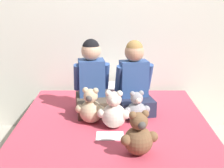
% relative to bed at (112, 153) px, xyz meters
% --- Properties ---
extents(wall_behind_bed, '(8.00, 0.06, 2.50)m').
position_rel_bed_xyz_m(wall_behind_bed, '(0.00, 1.06, 1.02)').
color(wall_behind_bed, silver).
rests_on(wall_behind_bed, ground_plane).
extents(bed, '(1.59, 1.91, 0.46)m').
position_rel_bed_xyz_m(bed, '(0.00, 0.00, 0.00)').
color(bed, brown).
rests_on(bed, ground_plane).
extents(child_on_left, '(0.34, 0.40, 0.65)m').
position_rel_bed_xyz_m(child_on_left, '(-0.19, 0.36, 0.50)').
color(child_on_left, brown).
rests_on(child_on_left, bed).
extents(child_on_right, '(0.37, 0.38, 0.64)m').
position_rel_bed_xyz_m(child_on_right, '(0.19, 0.36, 0.50)').
color(child_on_right, '#282D47').
rests_on(child_on_right, bed).
extents(teddy_bear_held_by_left_child, '(0.25, 0.19, 0.30)m').
position_rel_bed_xyz_m(teddy_bear_held_by_left_child, '(-0.18, 0.10, 0.36)').
color(teddy_bear_held_by_left_child, '#D1B78E').
rests_on(teddy_bear_held_by_left_child, bed).
extents(teddy_bear_held_by_right_child, '(0.22, 0.17, 0.27)m').
position_rel_bed_xyz_m(teddy_bear_held_by_right_child, '(0.19, 0.12, 0.34)').
color(teddy_bear_held_by_right_child, '#939399').
rests_on(teddy_bear_held_by_right_child, bed).
extents(teddy_bear_between_children, '(0.26, 0.20, 0.31)m').
position_rel_bed_xyz_m(teddy_bear_between_children, '(0.00, 0.00, 0.36)').
color(teddy_bear_between_children, silver).
rests_on(teddy_bear_between_children, bed).
extents(teddy_bear_at_foot_of_bed, '(0.25, 0.20, 0.31)m').
position_rel_bed_xyz_m(teddy_bear_at_foot_of_bed, '(0.17, -0.41, 0.36)').
color(teddy_bear_at_foot_of_bed, brown).
rests_on(teddy_bear_at_foot_of_bed, bed).
extents(pillow_at_headboard, '(0.59, 0.29, 0.11)m').
position_rel_bed_xyz_m(pillow_at_headboard, '(0.00, 0.78, 0.29)').
color(pillow_at_headboard, white).
rests_on(pillow_at_headboard, bed).
extents(sign_card, '(0.21, 0.15, 0.00)m').
position_rel_bed_xyz_m(sign_card, '(-0.03, -0.15, 0.23)').
color(sign_card, white).
rests_on(sign_card, bed).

